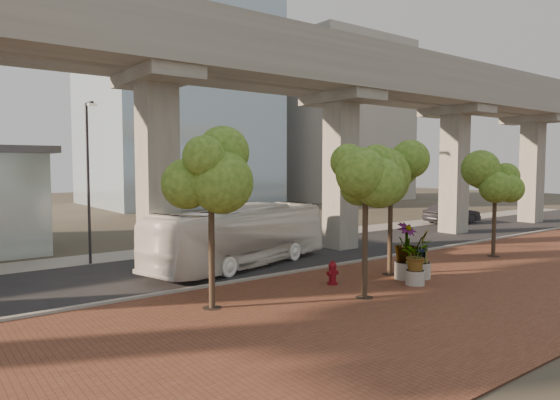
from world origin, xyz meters
TOP-DOWN VIEW (x-y plane):
  - ground at (0.00, 0.00)m, footprint 160.00×160.00m
  - brick_plaza at (0.00, -8.00)m, footprint 70.00×13.00m
  - asphalt_road at (0.00, 2.00)m, footprint 90.00×8.00m
  - curb_strip at (0.00, -2.00)m, footprint 70.00×0.25m
  - far_sidewalk at (0.00, 7.50)m, footprint 90.00×3.00m
  - transit_viaduct at (0.00, 2.00)m, footprint 72.00×5.60m
  - midrise_block at (38.00, 36.00)m, footprint 18.00×16.00m
  - transit_bus at (-2.09, 0.82)m, footprint 11.51×5.51m
  - parked_car at (23.17, 5.59)m, footprint 5.47×2.84m
  - fire_hydrant at (-1.02, -4.84)m, footprint 0.52×0.47m
  - planter_front at (1.77, -7.04)m, footprint 1.78×1.78m
  - planter_right at (2.35, -6.06)m, footprint 2.39×2.39m
  - planter_left at (3.00, -6.38)m, footprint 2.06×2.06m
  - street_tree_far_west at (-6.94, -4.85)m, footprint 3.45×3.45m
  - street_tree_near_west at (-1.50, -7.17)m, footprint 3.23×3.23m
  - street_tree_near_east at (2.50, -5.00)m, footprint 4.00×4.00m
  - street_tree_far_east at (10.82, -5.42)m, footprint 3.27×3.27m
  - streetlamp_west at (-8.03, 6.06)m, footprint 0.41×1.21m
  - streetlamp_east at (9.65, 6.35)m, footprint 0.43×1.27m

SIDE VIEW (x-z plane):
  - ground at x=0.00m, z-range 0.00..0.00m
  - asphalt_road at x=0.00m, z-range 0.00..0.04m
  - brick_plaza at x=0.00m, z-range 0.00..0.06m
  - far_sidewalk at x=0.00m, z-range 0.00..0.06m
  - curb_strip at x=0.00m, z-range 0.00..0.16m
  - fire_hydrant at x=-1.02m, z-range 0.04..1.08m
  - parked_car at x=23.17m, z-range 0.00..1.71m
  - planter_front at x=1.77m, z-range 0.27..2.23m
  - planter_left at x=3.00m, z-range 0.30..2.56m
  - transit_bus at x=-2.09m, z-range 0.00..3.12m
  - planter_right at x=2.35m, z-range 0.33..2.89m
  - street_tree_far_east at x=10.82m, z-range 1.44..7.24m
  - street_tree_near_west at x=-1.50m, z-range 1.66..7.87m
  - street_tree_near_east at x=2.50m, z-range 1.51..8.10m
  - street_tree_far_west at x=-6.94m, z-range 1.65..8.01m
  - streetlamp_west at x=-8.03m, z-range 0.70..9.05m
  - streetlamp_east at x=9.65m, z-range 0.73..9.50m
  - transit_viaduct at x=0.00m, z-range 1.09..13.49m
  - midrise_block at x=38.00m, z-range 0.00..24.00m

